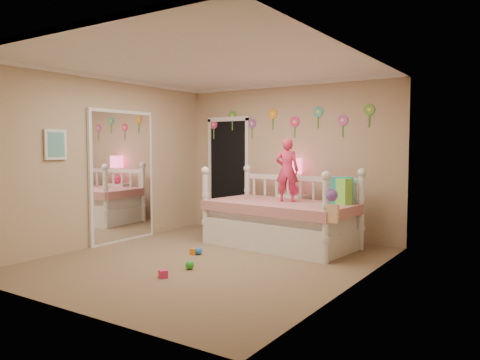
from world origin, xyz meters
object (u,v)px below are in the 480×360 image
Objects in this scene: child at (287,170)px; table_lamp at (294,171)px; daybed at (281,206)px; nightstand at (293,216)px.

table_lamp is at bearing -91.33° from child.
daybed is 0.78m from nightstand.
daybed is 2.34× the size of child.
daybed is 0.89m from table_lamp.
child reaches higher than nightstand.
daybed is at bearing -69.86° from nightstand.
nightstand is (-0.15, 0.72, -0.25)m from daybed.
child is 0.69m from table_lamp.
nightstand is 1.20× the size of table_lamp.
nightstand is at bearing 0.00° from table_lamp.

